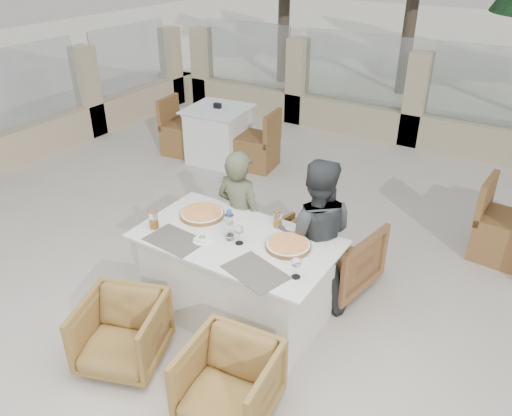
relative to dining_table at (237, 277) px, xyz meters
The scene contains 23 objects.
ground 0.40m from the dining_table, 52.74° to the right, with size 80.00×80.00×0.00m, color beige.
sand_patch 13.92m from the dining_table, 89.75° to the left, with size 30.00×16.00×0.01m, color #F5E9C9.
perimeter_wall_far 4.74m from the dining_table, 89.26° to the left, with size 10.00×0.34×1.60m, color #C1AF88, non-canonical shape.
perimeter_wall_left 4.68m from the dining_table, 162.27° to the left, with size 0.34×7.00×1.60m, color tan, non-canonical shape.
dining_table is the anchor object (origin of this frame).
placemat_near_left 0.62m from the dining_table, 143.89° to the right, with size 0.45×0.30×0.00m, color #58534B.
placemat_near_right 0.62m from the dining_table, 39.48° to the right, with size 0.45×0.30×0.00m, color #58544B.
pizza_left 0.62m from the dining_table, 162.47° to the left, with size 0.38×0.38×0.05m, color orange.
pizza_right 0.59m from the dining_table, 13.13° to the left, with size 0.35×0.35×0.05m, color #D9531D.
water_bottle 0.52m from the dining_table, 130.86° to the right, with size 0.08×0.08×0.26m, color #C2E2FF.
wine_glass_centre 0.49m from the dining_table, 162.65° to the left, with size 0.08×0.08×0.18m, color silver, non-canonical shape.
wine_glass_near 0.48m from the dining_table, 38.66° to the right, with size 0.08×0.08×0.18m, color silver, non-canonical shape.
wine_glass_corner 0.83m from the dining_table, 17.65° to the right, with size 0.08×0.08×0.18m, color white, non-canonical shape.
beer_glass_left 0.83m from the dining_table, 161.10° to the right, with size 0.08×0.08×0.15m, color orange.
beer_glass_right 0.59m from the dining_table, 58.72° to the left, with size 0.07×0.07×0.14m, color orange.
olive_dish 0.49m from the dining_table, 138.48° to the right, with size 0.11×0.11×0.04m, color white, non-canonical shape.
armchair_far_left 0.86m from the dining_table, 112.97° to the left, with size 0.59×0.60×0.55m, color olive.
armchair_far_right 0.98m from the dining_table, 58.59° to the left, with size 0.70×0.72×0.65m, color brown.
armchair_near_left 1.01m from the dining_table, 115.45° to the right, with size 0.59×0.60×0.55m, color olive.
armchair_near_right 1.02m from the dining_table, 59.27° to the right, with size 0.59×0.61×0.55m, color olive.
diner_left 0.59m from the dining_table, 120.56° to the left, with size 0.47×0.31×1.29m, color #575941.
diner_right 0.73m from the dining_table, 44.25° to the left, with size 0.67×0.52×1.38m, color #383B3D.
bg_table_a 3.36m from the dining_table, 128.28° to the left, with size 1.64×0.82×0.77m, color white, non-canonical shape.
Camera 1 is at (1.84, -2.67, 2.89)m, focal length 35.00 mm.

